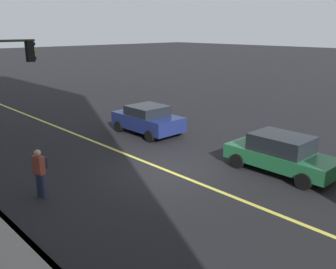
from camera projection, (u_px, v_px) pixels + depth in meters
The scene contains 6 objects.
ground at pixel (165, 170), 14.69m from camera, with size 200.00×200.00×0.00m, color black.
curb_edge at pixel (7, 222), 10.58m from camera, with size 80.00×0.16×0.15m, color slate.
lane_stripe_center at pixel (165, 170), 14.69m from camera, with size 80.00×0.16×0.01m, color #D8CC4C.
car_navy at pixel (148, 119), 19.60m from camera, with size 3.92×2.12×1.51m.
car_green at pixel (281, 153), 14.26m from camera, with size 4.29×1.92×1.51m.
pedestrian_with_backpack at pixel (40, 170), 12.10m from camera, with size 0.44×0.43×1.66m.
Camera 1 is at (-10.08, 9.30, 5.45)m, focal length 39.27 mm.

